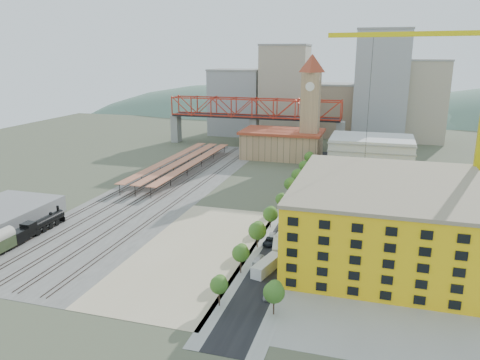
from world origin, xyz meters
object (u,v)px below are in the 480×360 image
(locomotive, at_px, (38,226))
(site_trailer_d, at_px, (291,221))
(construction_building, at_px, (388,219))
(site_trailer_c, at_px, (284,234))
(clock_tower, at_px, (311,98))
(site_trailer_a, at_px, (267,266))
(tower_crane, at_px, (470,92))
(site_trailer_b, at_px, (277,247))
(car_0, at_px, (258,259))

(locomotive, bearing_deg, site_trailer_d, 21.84)
(construction_building, relative_size, site_trailer_c, 5.11)
(clock_tower, distance_m, site_trailer_d, 91.21)
(site_trailer_d, bearing_deg, clock_tower, 102.84)
(construction_building, distance_m, locomotive, 93.21)
(site_trailer_a, bearing_deg, locomotive, -169.29)
(tower_crane, xyz_separation_m, site_trailer_b, (-44.79, -30.03, -37.30))
(site_trailer_b, distance_m, site_trailer_c, 8.50)
(tower_crane, bearing_deg, construction_building, -127.88)
(clock_tower, bearing_deg, construction_building, -71.22)
(construction_building, xyz_separation_m, car_0, (-29.00, -13.50, -8.65))
(clock_tower, relative_size, site_trailer_c, 5.25)
(construction_building, bearing_deg, car_0, -155.03)
(locomotive, bearing_deg, site_trailer_b, 6.26)
(site_trailer_a, relative_size, site_trailer_d, 1.02)
(site_trailer_a, relative_size, site_trailer_c, 1.05)
(site_trailer_b, xyz_separation_m, car_0, (-3.00, -7.62, -0.48))
(site_trailer_a, relative_size, site_trailer_b, 1.14)
(construction_building, bearing_deg, site_trailer_a, -145.96)
(construction_building, distance_m, site_trailer_c, 27.35)
(site_trailer_d, bearing_deg, locomotive, -150.59)
(clock_tower, xyz_separation_m, site_trailer_b, (8.00, -105.88, -27.45))
(clock_tower, bearing_deg, site_trailer_d, -84.73)
(site_trailer_a, xyz_separation_m, site_trailer_b, (0.00, 11.68, -0.18))
(clock_tower, xyz_separation_m, site_trailer_a, (8.00, -117.56, -27.28))
(site_trailer_a, distance_m, site_trailer_b, 11.68)
(tower_crane, height_order, car_0, tower_crane)
(site_trailer_a, bearing_deg, site_trailer_b, 104.56)
(locomotive, distance_m, tower_crane, 122.42)
(tower_crane, xyz_separation_m, site_trailer_c, (-44.79, -21.53, -37.18))
(site_trailer_a, bearing_deg, construction_building, 48.59)
(tower_crane, xyz_separation_m, car_0, (-47.79, -37.65, -37.78))
(locomotive, bearing_deg, construction_building, 8.12)
(site_trailer_b, distance_m, car_0, 8.20)
(locomotive, xyz_separation_m, site_trailer_a, (66.00, -4.44, -0.74))
(construction_building, height_order, site_trailer_b, construction_building)
(locomotive, bearing_deg, clock_tower, 62.85)
(car_0, bearing_deg, tower_crane, 45.28)
(construction_building, distance_m, site_trailer_b, 27.88)
(site_trailer_c, xyz_separation_m, car_0, (-3.00, -16.12, -0.59))
(clock_tower, relative_size, car_0, 11.67)
(construction_building, relative_size, tower_crane, 0.81)
(site_trailer_a, bearing_deg, clock_tower, 108.45)
(locomotive, height_order, site_trailer_c, locomotive)
(car_0, bearing_deg, clock_tower, 99.56)
(clock_tower, distance_m, site_trailer_b, 109.67)
(clock_tower, bearing_deg, car_0, -87.48)
(car_0, bearing_deg, site_trailer_d, 90.66)
(site_trailer_d, relative_size, car_0, 2.30)
(site_trailer_b, bearing_deg, clock_tower, 84.09)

